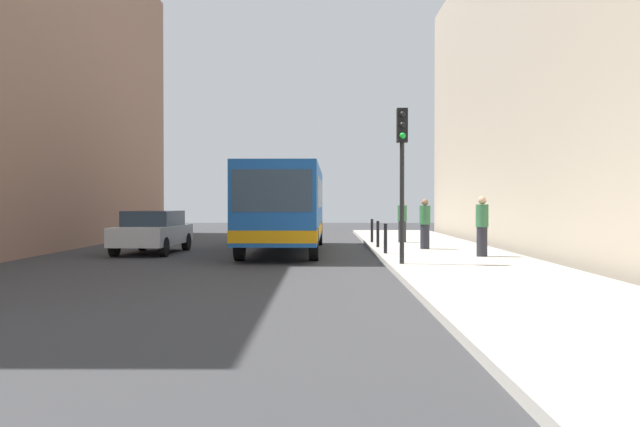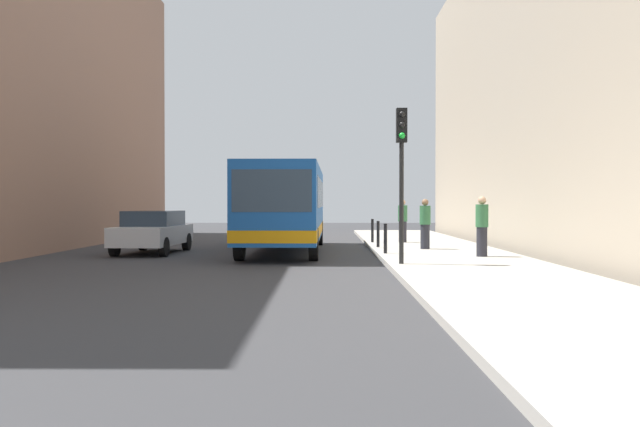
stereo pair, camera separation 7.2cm
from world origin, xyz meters
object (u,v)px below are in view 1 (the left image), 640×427
(traffic_light, at_px, (402,156))
(pedestrian_near_signal, at_px, (482,226))
(bollard_mid, at_px, (378,234))
(pedestrian_mid_sidewalk, at_px, (425,224))
(bollard_near, at_px, (386,238))
(car_beside_bus, at_px, (153,231))
(bus, at_px, (286,204))
(pedestrian_far_sidewalk, at_px, (402,221))
(bollard_far, at_px, (372,231))

(traffic_light, distance_m, pedestrian_near_signal, 4.18)
(traffic_light, bearing_deg, bollard_mid, 90.83)
(traffic_light, xyz_separation_m, bollard_mid, (-0.10, 6.90, -2.38))
(bollard_mid, bearing_deg, pedestrian_mid_sidewalk, -31.80)
(pedestrian_near_signal, relative_size, pedestrian_mid_sidewalk, 1.03)
(bollard_mid, bearing_deg, pedestrian_near_signal, -57.42)
(bollard_near, bearing_deg, car_beside_bus, 165.51)
(bus, bearing_deg, bollard_mid, -176.48)
(bollard_near, xyz_separation_m, bollard_mid, (0.00, 3.12, 0.00))
(pedestrian_far_sidewalk, bearing_deg, bollard_mid, 141.78)
(bus, xyz_separation_m, pedestrian_far_sidewalk, (4.58, 3.27, -0.70))
(car_beside_bus, xyz_separation_m, pedestrian_mid_sidewalk, (9.51, 0.10, 0.24))
(traffic_light, height_order, pedestrian_near_signal, traffic_light)
(bollard_far, xyz_separation_m, pedestrian_far_sidewalk, (1.23, -0.02, 0.40))
(bus, distance_m, bollard_far, 4.82)
(car_beside_bus, distance_m, bollard_far, 8.98)
(bollard_near, relative_size, pedestrian_far_sidewalk, 0.54)
(pedestrian_near_signal, bearing_deg, bollard_near, 108.41)
(bollard_mid, relative_size, bollard_far, 1.00)
(traffic_light, bearing_deg, pedestrian_far_sidewalk, 83.53)
(car_beside_bus, relative_size, bollard_mid, 4.71)
(bus, distance_m, bollard_mid, 3.53)
(bollard_far, bearing_deg, traffic_light, -89.43)
(bus, height_order, bollard_near, bus)
(bus, bearing_deg, pedestrian_near_signal, 146.31)
(bollard_far, distance_m, pedestrian_mid_sidewalk, 4.40)
(pedestrian_near_signal, distance_m, pedestrian_mid_sidewalk, 3.61)
(bollard_mid, bearing_deg, bus, -177.16)
(car_beside_bus, bearing_deg, bus, -166.15)
(bollard_mid, distance_m, bollard_far, 3.12)
(bollard_far, bearing_deg, bollard_mid, -90.00)
(bollard_mid, relative_size, pedestrian_mid_sidewalk, 0.54)
(traffic_light, xyz_separation_m, pedestrian_near_signal, (2.69, 2.54, -1.95))
(car_beside_bus, xyz_separation_m, traffic_light, (8.04, -5.83, 2.22))
(car_beside_bus, xyz_separation_m, bollard_near, (7.94, -2.05, -0.16))
(pedestrian_near_signal, relative_size, pedestrian_far_sidewalk, 1.04)
(bollard_near, relative_size, bollard_mid, 1.00)
(pedestrian_near_signal, bearing_deg, bus, 98.02)
(bollard_mid, height_order, pedestrian_mid_sidewalk, pedestrian_mid_sidewalk)
(pedestrian_near_signal, bearing_deg, bollard_mid, 74.96)
(bus, relative_size, pedestrian_mid_sidewalk, 6.32)
(car_beside_bus, relative_size, pedestrian_mid_sidewalk, 2.56)
(car_beside_bus, bearing_deg, bollard_far, -149.47)
(bollard_far, bearing_deg, pedestrian_mid_sidewalk, -69.06)
(bollard_far, bearing_deg, car_beside_bus, -152.14)
(traffic_light, relative_size, bollard_far, 4.32)
(bus, xyz_separation_m, bollard_mid, (3.35, 0.17, -1.10))
(traffic_light, distance_m, pedestrian_mid_sidewalk, 6.42)
(bollard_mid, relative_size, pedestrian_near_signal, 0.53)
(bollard_near, height_order, pedestrian_mid_sidewalk, pedestrian_mid_sidewalk)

